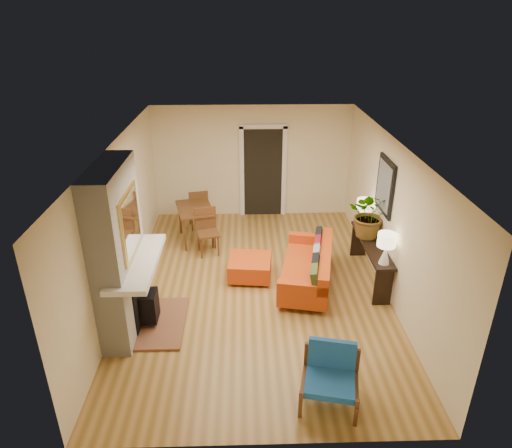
# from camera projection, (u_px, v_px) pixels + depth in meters

# --- Properties ---
(room_shell) EXTENTS (6.50, 6.50, 6.50)m
(room_shell) POSITION_uv_depth(u_px,v_px,m) (280.00, 173.00, 9.99)
(room_shell) COLOR #B78A46
(room_shell) RESTS_ON ground
(fireplace) EXTENTS (1.09, 1.68, 2.60)m
(fireplace) POSITION_uv_depth(u_px,v_px,m) (121.00, 255.00, 6.63)
(fireplace) COLOR white
(fireplace) RESTS_ON ground
(sofa) EXTENTS (1.20, 2.05, 0.76)m
(sofa) POSITION_uv_depth(u_px,v_px,m) (311.00, 268.00, 8.09)
(sofa) COLOR silver
(sofa) RESTS_ON ground
(ottoman) EXTENTS (0.83, 0.83, 0.38)m
(ottoman) POSITION_uv_depth(u_px,v_px,m) (250.00, 267.00, 8.33)
(ottoman) COLOR silver
(ottoman) RESTS_ON ground
(blue_chair) EXTENTS (0.83, 0.82, 0.73)m
(blue_chair) POSITION_uv_depth(u_px,v_px,m) (331.00, 372.00, 5.66)
(blue_chair) COLOR brown
(blue_chair) RESTS_ON ground
(dining_table) EXTENTS (1.01, 1.77, 0.93)m
(dining_table) POSITION_uv_depth(u_px,v_px,m) (199.00, 214.00, 9.54)
(dining_table) COLOR brown
(dining_table) RESTS_ON ground
(console_table) EXTENTS (0.34, 1.85, 0.72)m
(console_table) POSITION_uv_depth(u_px,v_px,m) (371.00, 250.00, 8.17)
(console_table) COLOR black
(console_table) RESTS_ON ground
(lamp_near) EXTENTS (0.30, 0.30, 0.54)m
(lamp_near) POSITION_uv_depth(u_px,v_px,m) (386.00, 245.00, 7.30)
(lamp_near) COLOR white
(lamp_near) RESTS_ON console_table
(lamp_far) EXTENTS (0.30, 0.30, 0.54)m
(lamp_far) POSITION_uv_depth(u_px,v_px,m) (364.00, 209.00, 8.61)
(lamp_far) COLOR white
(lamp_far) RESTS_ON console_table
(houseplant) EXTENTS (0.91, 0.82, 0.89)m
(houseplant) POSITION_uv_depth(u_px,v_px,m) (371.00, 214.00, 8.14)
(houseplant) COLOR #1E5919
(houseplant) RESTS_ON console_table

